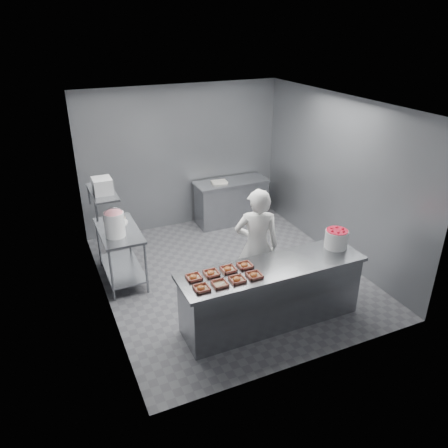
{
  "coord_description": "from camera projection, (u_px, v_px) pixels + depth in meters",
  "views": [
    {
      "loc": [
        -2.64,
        -5.65,
        3.88
      ],
      "look_at": [
        -0.2,
        -0.2,
        1.06
      ],
      "focal_mm": 35.0,
      "sensor_mm": 36.0,
      "label": 1
    }
  ],
  "objects": [
    {
      "name": "floor",
      "position": [
        230.0,
        274.0,
        7.29
      ],
      "size": [
        4.5,
        4.5,
        0.0
      ],
      "primitive_type": "plane",
      "color": "#4C4C51",
      "rests_on": "ground"
    },
    {
      "name": "ceiling",
      "position": [
        231.0,
        103.0,
        6.1
      ],
      "size": [
        4.5,
        4.5,
        0.0
      ],
      "primitive_type": "plane",
      "rotation": [
        3.14,
        0.0,
        0.0
      ],
      "color": "white",
      "rests_on": "wall_back"
    },
    {
      "name": "wall_back",
      "position": [
        182.0,
        158.0,
        8.55
      ],
      "size": [
        4.0,
        0.04,
        2.8
      ],
      "primitive_type": "cube",
      "color": "slate",
      "rests_on": "ground"
    },
    {
      "name": "wall_left",
      "position": [
        98.0,
        219.0,
        5.96
      ],
      "size": [
        0.04,
        4.5,
        2.8
      ],
      "primitive_type": "cube",
      "color": "slate",
      "rests_on": "ground"
    },
    {
      "name": "wall_right",
      "position": [
        337.0,
        179.0,
        7.43
      ],
      "size": [
        0.04,
        4.5,
        2.8
      ],
      "primitive_type": "cube",
      "color": "slate",
      "rests_on": "ground"
    },
    {
      "name": "service_counter",
      "position": [
        272.0,
        294.0,
        5.99
      ],
      "size": [
        2.6,
        0.7,
        0.9
      ],
      "color": "slate",
      "rests_on": "ground"
    },
    {
      "name": "prep_table",
      "position": [
        120.0,
        247.0,
        6.93
      ],
      "size": [
        0.6,
        1.2,
        0.9
      ],
      "color": "slate",
      "rests_on": "ground"
    },
    {
      "name": "back_counter",
      "position": [
        231.0,
        201.0,
        9.0
      ],
      "size": [
        1.5,
        0.6,
        0.9
      ],
      "color": "slate",
      "rests_on": "ground"
    },
    {
      "name": "wall_shelf",
      "position": [
        102.0,
        192.0,
        6.45
      ],
      "size": [
        0.35,
        0.9,
        0.03
      ],
      "primitive_type": "cube",
      "color": "slate",
      "rests_on": "wall_left"
    },
    {
      "name": "tray_0",
      "position": [
        201.0,
        288.0,
        5.28
      ],
      "size": [
        0.19,
        0.18,
        0.06
      ],
      "color": "tan",
      "rests_on": "service_counter"
    },
    {
      "name": "tray_1",
      "position": [
        220.0,
        284.0,
        5.37
      ],
      "size": [
        0.19,
        0.18,
        0.04
      ],
      "color": "tan",
      "rests_on": "service_counter"
    },
    {
      "name": "tray_2",
      "position": [
        237.0,
        279.0,
        5.46
      ],
      "size": [
        0.19,
        0.18,
        0.06
      ],
      "color": "tan",
      "rests_on": "service_counter"
    },
    {
      "name": "tray_3",
      "position": [
        254.0,
        275.0,
        5.54
      ],
      "size": [
        0.19,
        0.18,
        0.06
      ],
      "color": "tan",
      "rests_on": "service_counter"
    },
    {
      "name": "tray_4",
      "position": [
        194.0,
        277.0,
        5.5
      ],
      "size": [
        0.19,
        0.18,
        0.06
      ],
      "color": "tan",
      "rests_on": "service_counter"
    },
    {
      "name": "tray_5",
      "position": [
        211.0,
        273.0,
        5.59
      ],
      "size": [
        0.19,
        0.18,
        0.06
      ],
      "color": "tan",
      "rests_on": "service_counter"
    },
    {
      "name": "tray_6",
      "position": [
        228.0,
        269.0,
        5.68
      ],
      "size": [
        0.19,
        0.18,
        0.06
      ],
      "color": "tan",
      "rests_on": "service_counter"
    },
    {
      "name": "tray_7",
      "position": [
        245.0,
        265.0,
        5.77
      ],
      "size": [
        0.19,
        0.18,
        0.06
      ],
      "color": "tan",
      "rests_on": "service_counter"
    },
    {
      "name": "worker",
      "position": [
        257.0,
        246.0,
        6.32
      ],
      "size": [
        0.76,
        0.64,
        1.77
      ],
      "primitive_type": "imported",
      "rotation": [
        0.0,
        0.0,
        2.75
      ],
      "color": "white",
      "rests_on": "ground"
    },
    {
      "name": "strawberry_tub",
      "position": [
        336.0,
        238.0,
        6.21
      ],
      "size": [
        0.33,
        0.33,
        0.27
      ],
      "color": "white",
      "rests_on": "service_counter"
    },
    {
      "name": "glaze_bucket",
      "position": [
        114.0,
        224.0,
        6.51
      ],
      "size": [
        0.32,
        0.3,
        0.47
      ],
      "color": "white",
      "rests_on": "prep_table"
    },
    {
      "name": "bucket_lid",
      "position": [
        117.0,
        223.0,
        6.99
      ],
      "size": [
        0.43,
        0.43,
        0.03
      ],
      "primitive_type": "cylinder",
      "rotation": [
        0.0,
        0.0,
        0.39
      ],
      "color": "white",
      "rests_on": "prep_table"
    },
    {
      "name": "rag",
      "position": [
        121.0,
        218.0,
        7.17
      ],
      "size": [
        0.14,
        0.12,
        0.02
      ],
      "primitive_type": "cube",
      "rotation": [
        0.0,
        0.0,
        0.01
      ],
      "color": "#CCB28C",
      "rests_on": "prep_table"
    },
    {
      "name": "appliance",
      "position": [
        102.0,
        186.0,
        6.32
      ],
      "size": [
        0.27,
        0.3,
        0.23
      ],
      "primitive_type": "cube",
      "rotation": [
        0.0,
        0.0,
        -0.0
      ],
      "color": "gray",
      "rests_on": "wall_shelf"
    },
    {
      "name": "paper_stack",
      "position": [
        219.0,
        182.0,
        8.7
      ],
      "size": [
        0.33,
        0.26,
        0.04
      ],
      "primitive_type": "cube",
      "rotation": [
        0.0,
        0.0,
        -0.15
      ],
      "color": "silver",
      "rests_on": "back_counter"
    }
  ]
}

